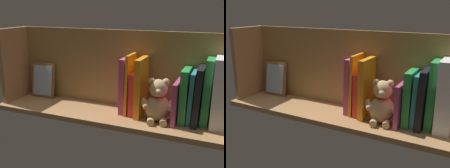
% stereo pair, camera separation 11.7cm
% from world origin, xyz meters
% --- Properties ---
extents(ground_plane, '(1.07, 0.24, 0.02)m').
position_xyz_m(ground_plane, '(0.00, 0.00, -0.01)').
color(ground_plane, '#A87A4C').
extents(shelf_back_panel, '(1.07, 0.02, 0.35)m').
position_xyz_m(shelf_back_panel, '(0.00, -0.10, 0.17)').
color(shelf_back_panel, olive).
rests_on(shelf_back_panel, ground_plane).
extents(shelf_side_divider, '(0.02, 0.18, 0.35)m').
position_xyz_m(shelf_side_divider, '(0.51, 0.00, 0.17)').
color(shelf_side_divider, '#A87A4C').
rests_on(shelf_side_divider, ground_plane).
extents(dictionary_thick_white, '(0.06, 0.12, 0.27)m').
position_xyz_m(dictionary_thick_white, '(-0.43, -0.03, 0.13)').
color(dictionary_thick_white, white).
rests_on(dictionary_thick_white, ground_plane).
extents(book_0, '(0.03, 0.10, 0.26)m').
position_xyz_m(book_0, '(-0.38, -0.04, 0.13)').
color(book_0, green).
rests_on(book_0, ground_plane).
extents(book_1, '(0.03, 0.13, 0.23)m').
position_xyz_m(book_1, '(-0.35, -0.02, 0.11)').
color(book_1, black).
rests_on(book_1, ground_plane).
extents(book_2, '(0.02, 0.11, 0.21)m').
position_xyz_m(book_2, '(-0.33, -0.03, 0.10)').
color(book_2, teal).
rests_on(book_2, ground_plane).
extents(book_3, '(0.03, 0.12, 0.21)m').
position_xyz_m(book_3, '(-0.30, -0.03, 0.11)').
color(book_3, green).
rests_on(book_3, ground_plane).
extents(book_4, '(0.02, 0.15, 0.17)m').
position_xyz_m(book_4, '(-0.27, -0.01, 0.08)').
color(book_4, '#B23F72').
rests_on(book_4, ground_plane).
extents(teddy_bear, '(0.14, 0.13, 0.18)m').
position_xyz_m(teddy_bear, '(-0.20, 0.01, 0.08)').
color(teddy_bear, tan).
rests_on(teddy_bear, ground_plane).
extents(book_5, '(0.02, 0.13, 0.24)m').
position_xyz_m(book_5, '(-0.12, -0.02, 0.12)').
color(book_5, orange).
rests_on(book_5, ground_plane).
extents(book_6, '(0.02, 0.12, 0.18)m').
position_xyz_m(book_6, '(-0.09, -0.03, 0.09)').
color(book_6, red).
rests_on(book_6, ground_plane).
extents(book_7, '(0.02, 0.11, 0.26)m').
position_xyz_m(book_7, '(-0.07, -0.03, 0.13)').
color(book_7, orange).
rests_on(book_7, ground_plane).
extents(book_8, '(0.03, 0.11, 0.24)m').
position_xyz_m(book_8, '(-0.05, -0.03, 0.12)').
color(book_8, '#B23F72').
rests_on(book_8, ground_plane).
extents(picture_frame_leaning, '(0.13, 0.04, 0.17)m').
position_xyz_m(picture_frame_leaning, '(0.40, -0.07, 0.09)').
color(picture_frame_leaning, brown).
rests_on(picture_frame_leaning, ground_plane).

